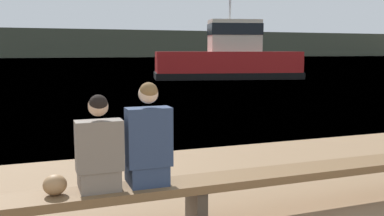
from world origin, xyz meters
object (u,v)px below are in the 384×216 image
Objects in this scene: bench_main at (196,187)px; shopping_bag at (55,185)px; tugboat_red at (229,60)px; person_right at (148,143)px; person_left at (99,152)px.

shopping_bag is (-1.44, 0.02, 0.18)m from bench_main.
bench_main is at bearing 166.72° from tugboat_red.
tugboat_red is at bearing 62.92° from person_right.
shopping_bag is at bearing 179.27° from person_right.
tugboat_red reaches higher than bench_main.
person_left is (-1.02, 0.01, 0.47)m from bench_main.
shopping_bag reaches higher than bench_main.
bench_main is 1.45m from shopping_bag.
person_right reaches higher than bench_main.
bench_main is at bearing -0.89° from shopping_bag.
tugboat_red is at bearing 64.03° from bench_main.
person_right is 0.98m from shopping_bag.
person_right is 0.11× the size of tugboat_red.
person_right is at bearing 165.61° from tugboat_red.
bench_main is at bearing -0.80° from person_left.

